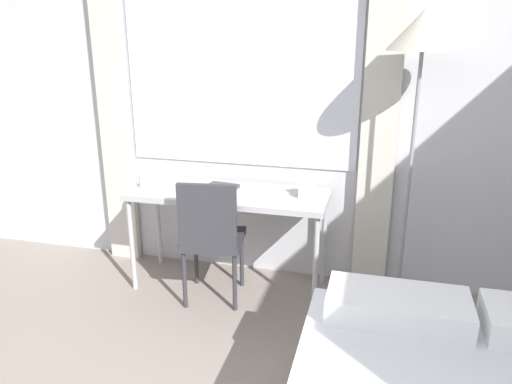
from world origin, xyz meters
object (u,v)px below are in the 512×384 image
(desk, at_px, (228,200))
(mug, at_px, (144,181))
(standing_lamp, at_px, (422,54))
(book, at_px, (222,187))
(desk_chair, at_px, (211,234))
(telephone, at_px, (308,189))

(desk, relative_size, mug, 15.51)
(standing_lamp, relative_size, mug, 21.43)
(book, bearing_deg, desk_chair, -86.66)
(desk_chair, relative_size, standing_lamp, 0.46)
(standing_lamp, bearing_deg, desk_chair, -168.82)
(telephone, xyz_separation_m, book, (-0.62, 0.01, -0.04))
(desk_chair, bearing_deg, telephone, 17.19)
(standing_lamp, distance_m, book, 1.56)
(desk, relative_size, standing_lamp, 0.72)
(desk_chair, xyz_separation_m, standing_lamp, (1.24, 0.24, 1.16))
(book, bearing_deg, desk, -39.21)
(desk, bearing_deg, telephone, 4.28)
(mug, bearing_deg, telephone, 4.30)
(book, bearing_deg, mug, -169.77)
(standing_lamp, relative_size, telephone, 14.59)
(desk_chair, bearing_deg, mug, 153.09)
(book, distance_m, mug, 0.56)
(desk, height_order, desk_chair, desk_chair)
(telephone, bearing_deg, desk, -175.72)
(standing_lamp, height_order, mug, standing_lamp)
(book, xyz_separation_m, mug, (-0.55, -0.10, 0.03))
(telephone, distance_m, book, 0.62)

